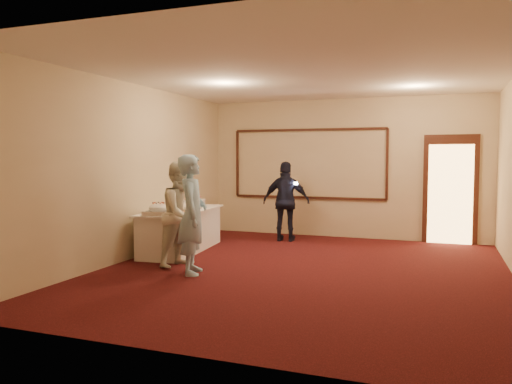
% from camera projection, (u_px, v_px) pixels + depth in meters
% --- Properties ---
extents(floor, '(7.00, 7.00, 0.00)m').
position_uv_depth(floor, '(302.00, 271.00, 7.63)').
color(floor, black).
rests_on(floor, ground).
extents(room_walls, '(6.04, 7.04, 3.02)m').
position_uv_depth(room_walls, '(303.00, 139.00, 7.49)').
color(room_walls, beige).
rests_on(room_walls, floor).
extents(wall_molding, '(3.45, 0.04, 1.55)m').
position_uv_depth(wall_molding, '(308.00, 164.00, 11.04)').
color(wall_molding, black).
rests_on(wall_molding, room_walls).
extents(doorway, '(1.05, 0.07, 2.20)m').
position_uv_depth(doorway, '(450.00, 190.00, 10.04)').
color(doorway, black).
rests_on(doorway, floor).
extents(buffet_table, '(1.13, 2.38, 0.77)m').
position_uv_depth(buffet_table, '(181.00, 230.00, 9.29)').
color(buffet_table, white).
rests_on(buffet_table, floor).
extents(pavlova_tray, '(0.49, 0.59, 0.20)m').
position_uv_depth(pavlova_tray, '(158.00, 210.00, 8.43)').
color(pavlova_tray, silver).
rests_on(pavlova_tray, buffet_table).
extents(cupcake_stand, '(0.29, 0.29, 0.43)m').
position_uv_depth(cupcake_stand, '(196.00, 197.00, 10.20)').
color(cupcake_stand, '#C6526E').
rests_on(cupcake_stand, buffet_table).
extents(plate_stack_a, '(0.21, 0.21, 0.17)m').
position_uv_depth(plate_stack_a, '(182.00, 205.00, 9.32)').
color(plate_stack_a, white).
rests_on(plate_stack_a, buffet_table).
extents(plate_stack_b, '(0.21, 0.21, 0.18)m').
position_uv_depth(plate_stack_b, '(200.00, 204.00, 9.51)').
color(plate_stack_b, white).
rests_on(plate_stack_b, buffet_table).
extents(tart, '(0.28, 0.28, 0.06)m').
position_uv_depth(tart, '(179.00, 211.00, 8.83)').
color(tart, white).
rests_on(tart, buffet_table).
extents(man, '(0.63, 0.76, 1.78)m').
position_uv_depth(man, '(192.00, 215.00, 7.43)').
color(man, '#9BCDED').
rests_on(man, floor).
extents(woman, '(0.80, 0.94, 1.68)m').
position_uv_depth(woman, '(182.00, 214.00, 7.95)').
color(woman, silver).
rests_on(woman, floor).
extents(guest, '(1.01, 0.52, 1.66)m').
position_uv_depth(guest, '(286.00, 201.00, 10.35)').
color(guest, black).
rests_on(guest, floor).
extents(camera_flash, '(0.07, 0.05, 0.05)m').
position_uv_depth(camera_flash, '(296.00, 183.00, 10.12)').
color(camera_flash, white).
rests_on(camera_flash, guest).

